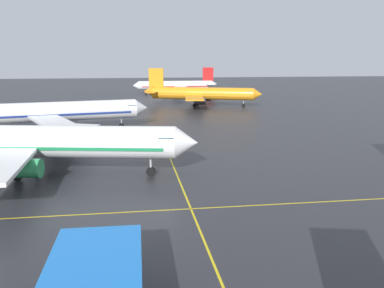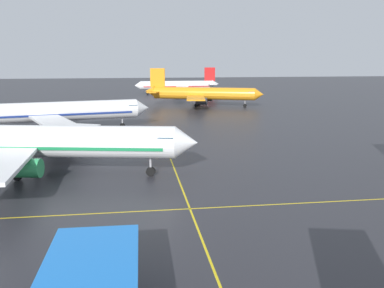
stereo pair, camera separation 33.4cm
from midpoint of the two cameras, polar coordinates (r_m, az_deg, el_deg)
The scene contains 4 objects.
airliner_second_row at distance 56.82m, azimuth -20.41°, elevation 0.27°, with size 40.34×34.31×12.59m.
airliner_third_row at distance 88.36m, azimuth -18.50°, elevation 4.13°, with size 38.30×32.58×11.96m.
airliner_far_left_stand at distance 128.31m, azimuth 1.11°, elevation 6.84°, with size 35.41×30.32×11.34m.
airliner_far_right_stand at distance 169.49m, azimuth -2.22°, elevation 7.95°, with size 33.87×29.31×10.56m.
Camera 1 is at (-5.76, -2.74, 14.91)m, focal length 39.40 mm.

